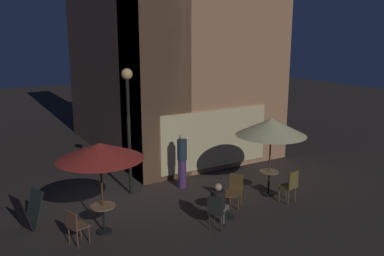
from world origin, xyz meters
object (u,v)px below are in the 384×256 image
Objects in this scene: cafe_table_2 at (228,201)px; patron_standing_1 at (182,161)px; menu_sandwich_board at (28,211)px; cafe_chair_3 at (235,188)px; patron_seated_0 at (219,202)px; street_lamp_near_corner at (128,105)px; cafe_chair_0 at (75,224)px; patio_umbrella_0 at (100,151)px; patio_umbrella_1 at (271,127)px; cafe_table_0 at (103,214)px; cafe_table_1 at (269,179)px; cafe_chair_1 at (290,184)px; cafe_chair_2 at (216,209)px.

cafe_table_2 is 2.63m from patron_standing_1.
menu_sandwich_board is 5.72m from cafe_chair_3.
patron_seated_0 is at bearing 80.27° from patron_standing_1.
street_lamp_near_corner reaches higher than cafe_chair_0.
cafe_chair_0 is at bearing -159.38° from patio_umbrella_0.
patron_standing_1 is (-2.04, 1.92, -1.26)m from patio_umbrella_1.
cafe_table_0 is (1.63, -1.18, -0.01)m from menu_sandwich_board.
menu_sandwich_board is 0.40× the size of patio_umbrella_1.
menu_sandwich_board is 2.01m from cafe_table_0.
cafe_chair_0 reaches higher than cafe_table_2.
cafe_chair_3 is 0.52× the size of patron_standing_1.
cafe_chair_3 reaches higher than cafe_table_2.
menu_sandwich_board is 4.92m from patron_standing_1.
menu_sandwich_board is at bearing 168.58° from cafe_table_1.
patron_standing_1 is at bearing 27.68° from cafe_table_0.
patio_umbrella_1 is 2.45× the size of cafe_chair_1.
patio_umbrella_1 is 3.36m from cafe_chair_2.
cafe_chair_2 is 0.76× the size of patron_seated_0.
cafe_chair_1 is 0.55× the size of patron_standing_1.
patio_umbrella_0 is 1.82m from cafe_chair_0.
cafe_chair_2 is at bearing -37.73° from cafe_chair_0.
cafe_chair_2 is at bearing 78.39° from patron_standing_1.
patio_umbrella_1 reaches higher than patron_standing_1.
cafe_chair_2 is at bearing -146.92° from cafe_table_2.
cafe_table_1 is at bearing -10.88° from cafe_chair_2.
cafe_chair_0 is at bearing -40.24° from cafe_chair_3.
cafe_chair_2 is 0.99× the size of cafe_chair_3.
patron_standing_1 is at bearing 46.11° from patron_seated_0.
cafe_chair_0 is (-0.79, -0.30, 0.05)m from cafe_table_0.
street_lamp_near_corner is 4.05m from cafe_chair_3.
cafe_table_2 is 0.29× the size of patio_umbrella_1.
patron_standing_1 is at bearing 44.23° from cafe_chair_2.
patron_standing_1 is at bearing -112.36° from cafe_chair_3.
cafe_chair_1 is 1.06× the size of cafe_chair_3.
cafe_table_2 is (-2.05, -0.67, -0.04)m from cafe_table_1.
cafe_table_1 reaches higher than cafe_table_0.
patron_seated_0 is at bearing -50.24° from menu_sandwich_board.
cafe_chair_1 is at bearing -27.35° from cafe_chair_0.
cafe_table_0 is at bearing 164.68° from cafe_table_2.
patio_umbrella_0 is 4.21m from cafe_chair_3.
patron_seated_0 is (-2.74, -0.22, 0.10)m from cafe_chair_1.
street_lamp_near_corner is 4.21m from cafe_chair_2.
menu_sandwich_board is at bearing 144.03° from cafe_table_0.
cafe_chair_0 is at bearing -159.38° from cafe_table_0.
patron_standing_1 is at bearing 29.28° from cafe_chair_1.
cafe_chair_2 is (2.57, -1.33, -1.59)m from patio_umbrella_0.
menu_sandwich_board is 7.39m from cafe_chair_1.
patron_seated_0 is (1.10, -3.32, -2.15)m from street_lamp_near_corner.
cafe_chair_2 is (3.35, -1.03, 0.02)m from cafe_chair_0.
street_lamp_near_corner reaches higher than cafe_table_0.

